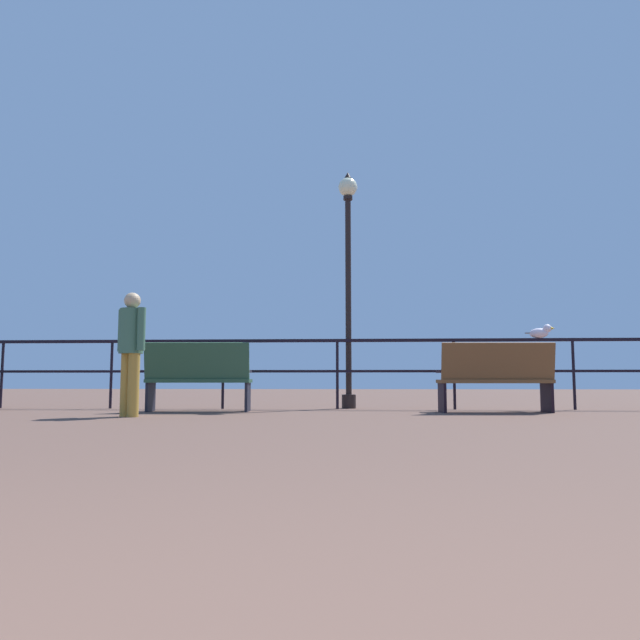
% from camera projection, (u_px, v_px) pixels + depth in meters
% --- Properties ---
extents(pier_railing, '(18.18, 0.05, 1.10)m').
position_uv_depth(pier_railing, '(337.00, 358.00, 9.52)').
color(pier_railing, black).
rests_on(pier_railing, ground_plane).
extents(bench_near_left, '(1.51, 0.67, 0.99)m').
position_uv_depth(bench_near_left, '(198.00, 374.00, 8.69)').
color(bench_near_left, '#2B5038').
rests_on(bench_near_left, ground_plane).
extents(bench_near_right, '(1.58, 0.73, 0.97)m').
position_uv_depth(bench_near_right, '(496.00, 375.00, 8.44)').
color(bench_near_right, brown).
rests_on(bench_near_right, ground_plane).
extents(lamppost_center, '(0.31, 0.31, 3.89)m').
position_uv_depth(lamppost_center, '(348.00, 261.00, 9.92)').
color(lamppost_center, black).
rests_on(lamppost_center, ground_plane).
extents(person_by_bench, '(0.43, 0.32, 1.55)m').
position_uv_depth(person_by_bench, '(131.00, 345.00, 7.55)').
color(person_by_bench, '#B08532').
rests_on(person_by_bench, ground_plane).
extents(seagull_on_rail, '(0.42, 0.28, 0.21)m').
position_uv_depth(seagull_on_rail, '(540.00, 332.00, 9.36)').
color(seagull_on_rail, white).
rests_on(seagull_on_rail, pier_railing).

